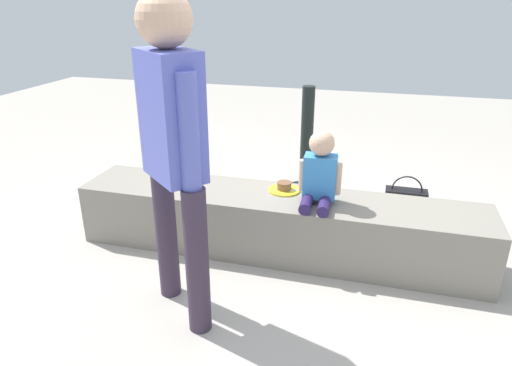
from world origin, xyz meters
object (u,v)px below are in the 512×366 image
at_px(water_bottle_near_gift, 319,194).
at_px(cake_box_white, 397,226).
at_px(party_cup_red, 261,199).
at_px(gift_bag, 190,159).
at_px(child_seated, 320,173).
at_px(cake_plate, 284,188).
at_px(handbag_black_leather, 405,200).
at_px(adult_standing, 173,137).

distance_m(water_bottle_near_gift, cake_box_white, 0.74).
bearing_deg(party_cup_red, gift_bag, 149.57).
bearing_deg(party_cup_red, cake_box_white, -10.40).
xyz_separation_m(child_seated, cake_plate, (-0.26, 0.13, -0.19)).
xyz_separation_m(water_bottle_near_gift, party_cup_red, (-0.48, -0.13, -0.05)).
height_order(cake_plate, water_bottle_near_gift, cake_plate).
relative_size(cake_box_white, handbag_black_leather, 0.96).
bearing_deg(child_seated, water_bottle_near_gift, 96.61).
bearing_deg(adult_standing, cake_box_white, 46.99).
height_order(cake_box_white, handbag_black_leather, handbag_black_leather).
bearing_deg(gift_bag, handbag_black_leather, -8.47).
relative_size(cake_plate, handbag_black_leather, 0.67).
bearing_deg(water_bottle_near_gift, cake_plate, -101.70).
xyz_separation_m(child_seated, gift_bag, (-1.46, 1.26, -0.48)).
bearing_deg(party_cup_red, handbag_black_leather, 9.64).
distance_m(child_seated, party_cup_red, 1.12).
relative_size(child_seated, party_cup_red, 4.43).
bearing_deg(water_bottle_near_gift, adult_standing, -108.60).
height_order(adult_standing, water_bottle_near_gift, adult_standing).
xyz_separation_m(adult_standing, handbag_black_leather, (1.26, 1.69, -0.94)).
relative_size(adult_standing, party_cup_red, 15.82).
relative_size(adult_standing, water_bottle_near_gift, 7.58).
distance_m(adult_standing, party_cup_red, 1.79).
relative_size(child_seated, cake_plate, 2.16).
bearing_deg(adult_standing, party_cup_red, 87.59).
distance_m(party_cup_red, cake_box_white, 1.15).
bearing_deg(water_bottle_near_gift, gift_bag, 164.44).
height_order(gift_bag, party_cup_red, gift_bag).
relative_size(cake_plate, party_cup_red, 2.06).
distance_m(cake_plate, handbag_black_leather, 1.24).
xyz_separation_m(party_cup_red, cake_box_white, (1.13, -0.21, 0.00)).
bearing_deg(handbag_black_leather, party_cup_red, -170.36).
bearing_deg(cake_box_white, gift_bag, 160.24).
xyz_separation_m(child_seated, adult_standing, (-0.65, -0.74, 0.40)).
height_order(adult_standing, handbag_black_leather, adult_standing).
xyz_separation_m(adult_standing, cake_plate, (0.39, 0.88, -0.59)).
bearing_deg(child_seated, cake_box_white, 44.55).
height_order(adult_standing, cake_box_white, adult_standing).
bearing_deg(cake_box_white, party_cup_red, 169.60).
distance_m(child_seated, cake_plate, 0.35).
bearing_deg(cake_plate, party_cup_red, 118.29).
relative_size(party_cup_red, handbag_black_leather, 0.32).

